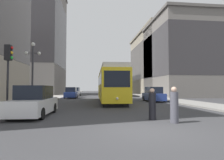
# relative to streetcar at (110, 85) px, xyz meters

# --- Properties ---
(ground_plane) EXTENTS (200.00, 200.00, 0.00)m
(ground_plane) POSITION_rel_streetcar_xyz_m (-0.07, -15.36, -2.10)
(ground_plane) COLOR #38383A
(sidewalk_left) EXTENTS (3.37, 120.00, 0.15)m
(sidewalk_left) POSITION_rel_streetcar_xyz_m (-8.64, 24.64, -2.03)
(sidewalk_left) COLOR gray
(sidewalk_left) RESTS_ON ground
(sidewalk_right) EXTENTS (3.37, 120.00, 0.15)m
(sidewalk_right) POSITION_rel_streetcar_xyz_m (8.49, 24.64, -2.03)
(sidewalk_right) COLOR gray
(sidewalk_right) RESTS_ON ground
(streetcar) EXTENTS (2.84, 14.18, 3.89)m
(streetcar) POSITION_rel_streetcar_xyz_m (0.00, 0.00, 0.00)
(streetcar) COLOR black
(streetcar) RESTS_ON ground
(transit_bus) EXTENTS (2.79, 12.47, 3.45)m
(transit_bus) POSITION_rel_streetcar_xyz_m (3.30, 17.87, -0.15)
(transit_bus) COLOR black
(transit_bus) RESTS_ON ground
(parked_car_left_near) EXTENTS (2.03, 4.93, 1.82)m
(parked_car_left_near) POSITION_rel_streetcar_xyz_m (-5.65, 17.27, -1.26)
(parked_car_left_near) COLOR black
(parked_car_left_near) RESTS_ON ground
(parked_car_left_mid) EXTENTS (1.92, 4.57, 1.82)m
(parked_car_left_mid) POSITION_rel_streetcar_xyz_m (-5.65, 9.37, -1.26)
(parked_car_left_mid) COLOR black
(parked_car_left_mid) RESTS_ON ground
(parked_car_right_far) EXTENTS (2.05, 4.88, 1.82)m
(parked_car_right_far) POSITION_rel_streetcar_xyz_m (5.51, 0.36, -1.26)
(parked_car_right_far) COLOR black
(parked_car_right_far) RESTS_ON ground
(parked_car_left_far) EXTENTS (1.98, 4.65, 1.82)m
(parked_car_left_far) POSITION_rel_streetcar_xyz_m (-5.65, -10.73, -1.26)
(parked_car_left_far) COLOR black
(parked_car_left_far) RESTS_ON ground
(pedestrian_crossing_near) EXTENTS (0.39, 0.39, 1.74)m
(pedestrian_crossing_near) POSITION_rel_streetcar_xyz_m (1.72, -13.86, -1.29)
(pedestrian_crossing_near) COLOR #4C4C56
(pedestrian_crossing_near) RESTS_ON ground
(pedestrian_crossing_far) EXTENTS (0.37, 0.37, 1.66)m
(pedestrian_crossing_far) POSITION_rel_streetcar_xyz_m (0.95, -12.89, -1.33)
(pedestrian_crossing_far) COLOR black
(pedestrian_crossing_far) RESTS_ON ground
(traffic_light_near_left) EXTENTS (0.47, 0.36, 4.18)m
(traffic_light_near_left) POSITION_rel_streetcar_xyz_m (-7.34, -10.44, 1.27)
(traffic_light_near_left) COLOR #232328
(traffic_light_near_left) RESTS_ON sidewalk_left
(lamp_post_left_near) EXTENTS (1.41, 0.36, 5.67)m
(lamp_post_left_near) POSITION_rel_streetcar_xyz_m (-7.55, -5.02, 1.76)
(lamp_post_left_near) COLOR #333338
(lamp_post_left_near) RESTS_ON sidewalk_left
(building_left_midblock) EXTENTS (12.30, 19.01, 29.30)m
(building_left_midblock) POSITION_rel_streetcar_xyz_m (-16.17, 28.02, 13.01)
(building_left_midblock) COLOR slate
(building_left_midblock) RESTS_ON ground
(building_right_corner) EXTENTS (15.36, 21.84, 16.31)m
(building_right_corner) POSITION_rel_streetcar_xyz_m (17.56, 25.27, 6.26)
(building_right_corner) COLOR gray
(building_right_corner) RESTS_ON ground
(building_right_midblock) EXTENTS (13.94, 15.30, 15.76)m
(building_right_midblock) POSITION_rel_streetcar_xyz_m (16.85, 13.75, 5.98)
(building_right_midblock) COLOR slate
(building_right_midblock) RESTS_ON ground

